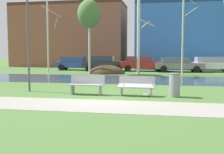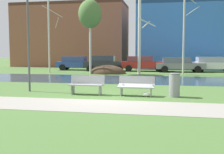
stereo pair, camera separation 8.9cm
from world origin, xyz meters
name	(u,v)px [view 1 (the left image)]	position (x,y,z in m)	size (l,w,h in m)	color
ground_plane	(133,77)	(0.00, 10.00, 0.00)	(120.00, 120.00, 0.00)	#476B33
paved_path_strip	(98,106)	(0.00, -1.88, 0.01)	(60.00, 2.43, 0.01)	gray
river_band	(130,79)	(0.00, 8.10, 0.00)	(80.00, 6.29, 0.01)	#284256
soil_mound	(107,74)	(-2.73, 13.11, 0.00)	(3.32, 2.46, 1.53)	#423021
bench_left	(87,84)	(-1.14, 0.69, 0.47)	(1.61, 0.58, 0.87)	#9EA0A3
bench_right	(136,85)	(1.14, 0.69, 0.47)	(1.61, 0.58, 0.87)	#9EA0A3
trash_bin	(175,85)	(2.79, 0.68, 0.53)	(0.49, 0.49, 1.03)	gray
seagull	(146,94)	(1.61, 0.39, 0.13)	(0.41, 0.15, 0.25)	white
streetlamp	(28,23)	(-4.18, 1.12, 3.34)	(0.32, 0.32, 4.95)	#4C4C51
birch_far_left	(48,34)	(-8.34, 13.31, 3.66)	(1.51, 2.45, 7.13)	beige
birch_left	(89,14)	(-4.11, 12.34, 5.21)	(2.03, 2.03, 6.74)	beige
birch_center_left	(139,29)	(0.18, 12.86, 3.89)	(1.53, 2.33, 7.73)	beige
birch_center	(183,25)	(3.95, 13.52, 4.30)	(1.33, 2.23, 8.46)	#BCB7A8
parked_van_nearest_blue	(76,63)	(-7.01, 17.40, 0.77)	(4.50, 2.22, 1.47)	#2D4793
parked_sedan_second_dark	(104,63)	(-3.73, 16.65, 0.82)	(4.53, 2.37, 1.57)	#282B30
parked_hatch_third_red	(142,63)	(0.15, 16.84, 0.80)	(4.58, 2.19, 1.52)	maroon
parked_wagon_fourth_grey	(178,64)	(3.69, 16.34, 0.75)	(4.73, 2.38, 1.40)	slate
parked_suv_fifth_white	(211,64)	(6.93, 17.02, 0.78)	(4.50, 2.36, 1.46)	silver
building_brick_low	(70,36)	(-10.22, 25.16, 4.14)	(14.84, 6.30, 8.29)	brown
building_blue_store	(189,37)	(5.40, 23.98, 3.81)	(12.56, 8.94, 7.61)	#3870C6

